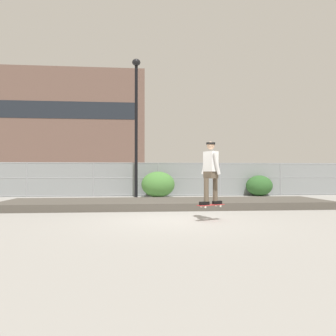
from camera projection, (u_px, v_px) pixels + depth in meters
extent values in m
plane|color=gray|center=(179.00, 220.00, 8.96)|extent=(120.00, 120.00, 0.00)
cube|color=#4C473F|center=(167.00, 203.00, 12.41)|extent=(11.96, 3.00, 0.26)
cube|color=#B22D2D|center=(211.00, 205.00, 8.82)|extent=(0.80, 0.54, 0.02)
cylinder|color=silver|center=(216.00, 205.00, 9.03)|extent=(0.06, 0.05, 0.05)
cylinder|color=silver|center=(220.00, 206.00, 8.88)|extent=(0.06, 0.05, 0.05)
cylinder|color=silver|center=(201.00, 206.00, 8.76)|extent=(0.06, 0.05, 0.05)
cylinder|color=silver|center=(205.00, 207.00, 8.61)|extent=(0.06, 0.05, 0.05)
cube|color=#99999E|center=(218.00, 205.00, 8.96)|extent=(0.11, 0.15, 0.01)
cube|color=#99999E|center=(203.00, 206.00, 8.68)|extent=(0.11, 0.15, 0.01)
cube|color=black|center=(217.00, 203.00, 8.94)|extent=(0.29, 0.22, 0.09)
cube|color=black|center=(204.00, 203.00, 8.70)|extent=(0.29, 0.22, 0.09)
cylinder|color=brown|center=(215.00, 190.00, 8.91)|extent=(0.13, 0.13, 0.61)
cylinder|color=brown|center=(206.00, 190.00, 8.74)|extent=(0.13, 0.13, 0.61)
cube|color=brown|center=(211.00, 175.00, 8.83)|extent=(0.37, 0.41, 0.18)
cube|color=white|center=(211.00, 161.00, 8.84)|extent=(0.37, 0.44, 0.54)
cylinder|color=white|center=(205.00, 164.00, 9.04)|extent=(0.25, 0.18, 0.58)
cylinder|color=white|center=(217.00, 163.00, 8.63)|extent=(0.25, 0.18, 0.58)
sphere|color=tan|center=(211.00, 146.00, 8.84)|extent=(0.21, 0.21, 0.21)
cylinder|color=black|center=(211.00, 143.00, 8.84)|extent=(0.24, 0.24, 0.05)
cylinder|color=gray|center=(27.00, 180.00, 17.58)|extent=(0.06, 0.06, 1.85)
cylinder|color=gray|center=(94.00, 179.00, 17.90)|extent=(0.06, 0.06, 1.85)
cylinder|color=gray|center=(158.00, 179.00, 18.22)|extent=(0.06, 0.06, 1.85)
cylinder|color=gray|center=(220.00, 179.00, 18.53)|extent=(0.06, 0.06, 1.85)
cylinder|color=gray|center=(280.00, 179.00, 18.85)|extent=(0.06, 0.06, 1.85)
cylinder|color=gray|center=(158.00, 163.00, 18.23)|extent=(21.04, 0.04, 0.04)
cylinder|color=gray|center=(158.00, 178.00, 18.22)|extent=(21.04, 0.04, 0.04)
cylinder|color=gray|center=(158.00, 195.00, 18.20)|extent=(21.04, 0.04, 0.04)
cube|color=gray|center=(158.00, 179.00, 18.22)|extent=(21.04, 0.01, 1.85)
cylinder|color=black|center=(136.00, 131.00, 17.32)|extent=(0.16, 0.16, 6.93)
ellipsoid|color=black|center=(136.00, 62.00, 17.38)|extent=(0.44, 0.44, 0.36)
cube|color=silver|center=(117.00, 182.00, 21.32)|extent=(4.50, 2.06, 0.70)
cube|color=#23282D|center=(114.00, 172.00, 21.33)|extent=(2.29, 1.73, 0.64)
cylinder|color=black|center=(139.00, 187.00, 22.22)|extent=(0.65, 0.28, 0.64)
cylinder|color=black|center=(138.00, 188.00, 20.51)|extent=(0.65, 0.28, 0.64)
cylinder|color=black|center=(98.00, 187.00, 22.13)|extent=(0.65, 0.28, 0.64)
cylinder|color=black|center=(93.00, 188.00, 20.42)|extent=(0.65, 0.28, 0.64)
cube|color=brown|center=(64.00, 129.00, 53.26)|extent=(25.72, 11.52, 16.74)
cube|color=#1E232B|center=(55.00, 110.00, 47.53)|extent=(23.66, 0.04, 2.50)
ellipsoid|color=#477F38|center=(158.00, 184.00, 17.29)|extent=(1.75, 1.43, 1.35)
ellipsoid|color=#2D5B28|center=(259.00, 186.00, 18.30)|extent=(1.48, 1.21, 1.14)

